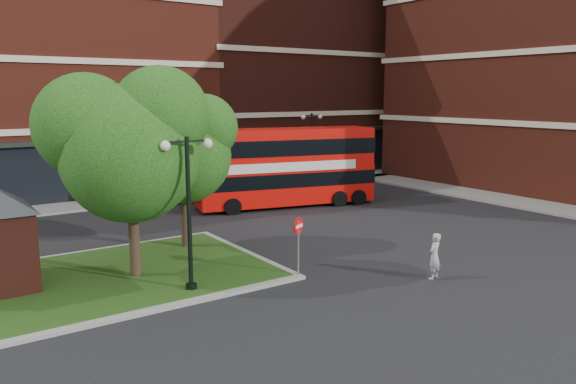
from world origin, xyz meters
TOP-DOWN VIEW (x-y plane):
  - ground at (0.00, 0.00)m, footprint 120.00×120.00m
  - pavement_far at (0.00, 16.50)m, footprint 44.00×3.00m
  - pavement_side at (16.50, 2.00)m, footprint 3.00×28.00m
  - terrace_far_right at (14.00, 24.00)m, footprint 18.00×12.00m
  - traffic_island at (-8.00, 3.00)m, footprint 12.60×7.60m
  - tree_island_west at (-6.60, 2.58)m, footprint 5.40×4.71m
  - tree_island_east at (-3.58, 5.06)m, footprint 4.46×3.90m
  - lamp_island at (-5.50, 0.20)m, footprint 1.72×0.36m
  - lamp_far_left at (2.00, 14.50)m, footprint 1.72×0.36m
  - lamp_far_right at (10.00, 14.50)m, footprint 1.72×0.36m
  - bus at (4.89, 10.09)m, footprint 10.31×4.56m
  - woman at (1.98, -3.23)m, footprint 0.67×0.53m
  - car_silver at (0.59, 14.50)m, footprint 3.72×1.53m
  - car_white at (5.44, 14.50)m, footprint 4.16×1.83m
  - no_entry_sign at (-1.80, -0.50)m, footprint 0.55×0.28m

SIDE VIEW (x-z plane):
  - ground at x=0.00m, z-range 0.00..0.00m
  - pavement_far at x=0.00m, z-range 0.00..0.12m
  - pavement_side at x=16.50m, z-range 0.00..0.12m
  - traffic_island at x=-8.00m, z-range -0.01..0.14m
  - car_silver at x=0.59m, z-range 0.00..1.26m
  - car_white at x=5.44m, z-range 0.00..1.33m
  - woman at x=1.98m, z-range 0.00..1.61m
  - no_entry_sign at x=-1.80m, z-range 0.45..2.58m
  - bus at x=4.89m, z-range 0.60..4.44m
  - lamp_island at x=-5.50m, z-range 0.33..5.33m
  - lamp_far_left at x=2.00m, z-range 0.33..5.33m
  - lamp_far_right at x=10.00m, z-range 0.33..5.33m
  - tree_island_east at x=-3.58m, z-range 1.10..7.39m
  - tree_island_west at x=-6.60m, z-range 1.19..8.40m
  - terrace_far_right at x=14.00m, z-range 0.00..16.00m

